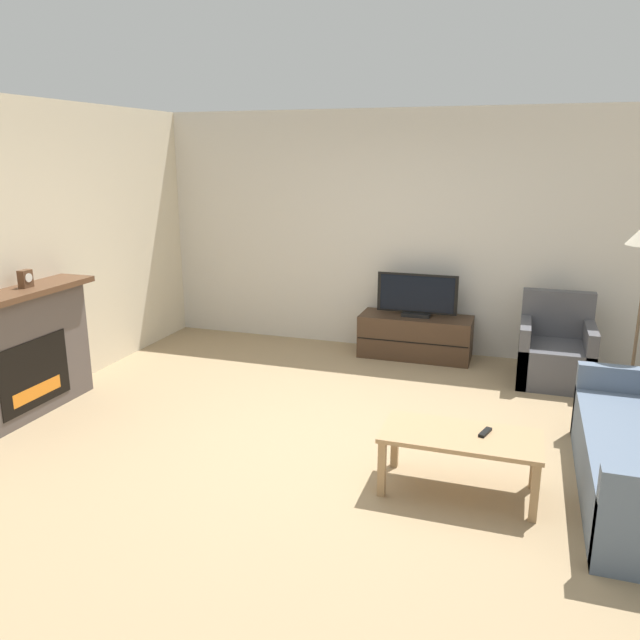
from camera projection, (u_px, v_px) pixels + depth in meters
ground_plane at (342, 442)px, 4.95m from camera, size 24.00×24.00×0.00m
wall_back at (409, 233)px, 7.02m from camera, size 12.00×0.06×2.70m
wall_left at (23, 255)px, 5.50m from camera, size 0.06×12.00×2.70m
fireplace at (19, 354)px, 5.32m from camera, size 0.41×1.55×1.12m
mantel_clock at (25, 279)px, 5.29m from camera, size 0.08×0.11×0.15m
tv_stand at (415, 337)px, 6.97m from camera, size 1.23×0.48×0.47m
tv at (417, 297)px, 6.85m from camera, size 0.88×0.18×0.48m
armchair at (555, 354)px, 6.22m from camera, size 0.70×0.76×0.87m
coffee_table at (461, 442)px, 4.14m from camera, size 1.04×0.51×0.42m
remote at (485, 432)px, 4.13m from camera, size 0.08×0.16×0.02m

